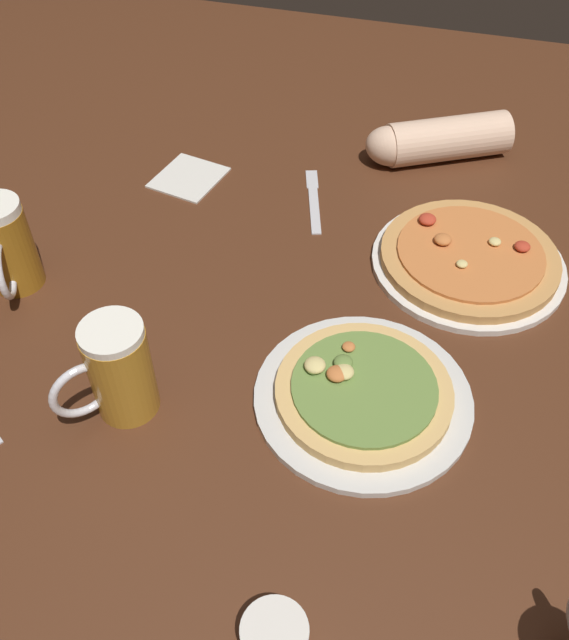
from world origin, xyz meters
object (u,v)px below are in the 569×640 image
pizza_plate_near (363,393)px  napkin_folded (189,177)px  beer_mug_amber (118,371)px  beer_mug_pale (7,247)px  knife_right (314,200)px  diner_arm (434,140)px  pizza_plate_far (469,259)px  ramekin_sauce (275,636)px

pizza_plate_near → napkin_folded: pizza_plate_near is taller
beer_mug_amber → beer_mug_pale: (-0.29, 0.19, 0.00)m
beer_mug_amber → knife_right: (0.14, 0.56, -0.08)m
napkin_folded → diner_arm: bearing=24.1°
pizza_plate_far → beer_mug_pale: (-0.74, -0.26, 0.06)m
beer_mug_amber → diner_arm: beer_mug_amber is taller
pizza_plate_near → napkin_folded: size_ratio=2.41×
pizza_plate_near → ramekin_sauce: bearing=-94.0°
ramekin_sauce → knife_right: (-0.16, 0.82, -0.02)m
ramekin_sauce → knife_right: bearing=101.4°
pizza_plate_far → diner_arm: size_ratio=1.16×
ramekin_sauce → knife_right: size_ratio=0.38×
beer_mug_pale → knife_right: (0.43, 0.37, -0.08)m
pizza_plate_near → knife_right: size_ratio=1.59×
beer_mug_pale → ramekin_sauce: 0.75m
pizza_plate_far → knife_right: size_ratio=1.67×
beer_mug_amber → napkin_folded: bearing=102.5°
pizza_plate_near → beer_mug_amber: (-0.33, -0.11, 0.06)m
beer_mug_pale → knife_right: 0.57m
ramekin_sauce → beer_mug_amber: bearing=139.7°
beer_mug_amber → beer_mug_pale: size_ratio=0.99×
pizza_plate_near → diner_arm: diner_arm is taller
pizza_plate_near → pizza_plate_far: same height
beer_mug_pale → diner_arm: beer_mug_pale is taller
knife_right → diner_arm: 0.29m
beer_mug_amber → ramekin_sauce: (0.30, -0.26, -0.06)m
napkin_folded → pizza_plate_near: bearing=-45.0°
pizza_plate_far → knife_right: (-0.31, 0.11, -0.01)m
pizza_plate_near → knife_right: pizza_plate_near is taller
beer_mug_amber → napkin_folded: beer_mug_amber is taller
pizza_plate_near → beer_mug_pale: bearing=172.4°
pizza_plate_near → diner_arm: bearing=89.0°
beer_mug_pale → napkin_folded: beer_mug_pale is taller
pizza_plate_near → knife_right: 0.49m
pizza_plate_near → diner_arm: 0.66m
pizza_plate_near → beer_mug_amber: size_ratio=1.99×
beer_mug_amber → diner_arm: size_ratio=0.55×
ramekin_sauce → beer_mug_pale: bearing=143.1°
pizza_plate_near → pizza_plate_far: (0.12, 0.34, 0.00)m
pizza_plate_near → beer_mug_pale: (-0.62, 0.08, 0.07)m
beer_mug_pale → napkin_folded: size_ratio=1.23×
pizza_plate_near → ramekin_sauce: pizza_plate_near is taller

